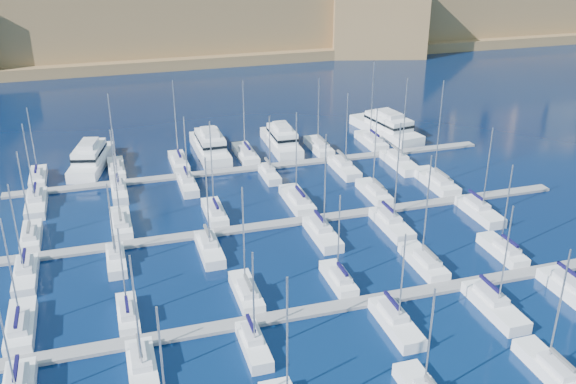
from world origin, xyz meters
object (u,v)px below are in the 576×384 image
object	(u,v)px
motor_yacht_c	(281,140)
motor_yacht_d	(387,126)
sailboat_4	(551,369)
motor_yacht_a	(91,158)
motor_yacht_b	(210,146)

from	to	relation	value
motor_yacht_c	motor_yacht_d	size ratio (longest dim) A/B	0.79
sailboat_4	motor_yacht_a	world-z (taller)	sailboat_4
motor_yacht_a	motor_yacht_d	bearing A→B (deg)	1.20
sailboat_4	motor_yacht_d	size ratio (longest dim) A/B	0.73
motor_yacht_a	motor_yacht_c	bearing A→B (deg)	-0.71
motor_yacht_b	motor_yacht_c	size ratio (longest dim) A/B	1.08
sailboat_4	motor_yacht_a	size ratio (longest dim) A/B	0.83
motor_yacht_a	motor_yacht_d	distance (m)	56.99
motor_yacht_d	sailboat_4	bearing A→B (deg)	-102.41
sailboat_4	motor_yacht_b	xyz separation A→B (m)	(-20.24, 70.11, 0.99)
motor_yacht_a	sailboat_4	bearing A→B (deg)	-59.41
motor_yacht_d	motor_yacht_a	bearing A→B (deg)	-178.80
motor_yacht_c	motor_yacht_d	world-z (taller)	same
sailboat_4	motor_yacht_c	size ratio (longest dim) A/B	0.91
motor_yacht_b	motor_yacht_d	world-z (taller)	same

